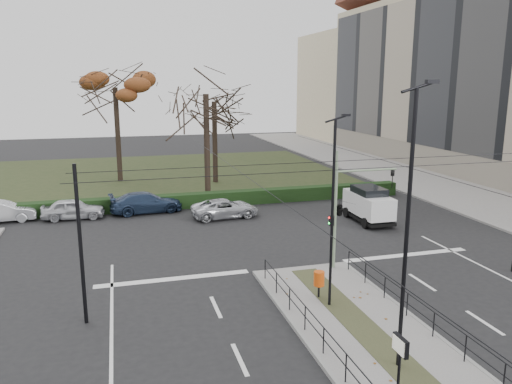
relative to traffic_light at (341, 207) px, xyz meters
The scene contains 21 objects.
ground 5.73m from the traffic_light, 111.71° to the right, with size 140.00×140.00×0.00m, color black.
median_island 7.82m from the traffic_light, 104.36° to the right, with size 4.40×15.00×0.14m, color slate.
sidewalk_east 24.04m from the traffic_light, 47.19° to the left, with size 8.00×90.00×0.14m, color slate.
park 28.74m from the traffic_light, 105.82° to the left, with size 38.00×26.00×0.10m, color #222E17.
hedge 16.31m from the traffic_light, 118.92° to the left, with size 38.00×1.00×1.00m, color black.
apartment_block 33.44m from the traffic_light, 36.64° to the left, with size 13.09×52.10×21.64m.
median_railing 7.61m from the traffic_light, 104.16° to the right, with size 4.14×13.24×0.92m.
catenary 3.41m from the traffic_light, 121.87° to the right, with size 20.00×34.00×6.00m.
traffic_light is the anchor object (origin of this frame).
litter_bin 4.36m from the traffic_light, 127.29° to the right, with size 0.44×0.44×1.12m.
info_panel 11.17m from the traffic_light, 107.26° to the right, with size 0.13×0.61×2.34m.
streetlamp_median_near 8.71m from the traffic_light, 102.48° to the right, with size 0.73×0.15×8.69m.
streetlamp_median_far 4.47m from the traffic_light, 119.52° to the right, with size 0.63×0.13×7.50m.
parked_car_first 18.51m from the traffic_light, 134.81° to the left, with size 1.59×3.95×1.35m, color #B7B8BF.
parked_car_second 22.04m from the traffic_light, 141.96° to the left, with size 1.42×4.07×1.34m, color #B7B8BF.
parked_car_third 15.93m from the traffic_light, 121.43° to the left, with size 1.99×4.89×1.42m, color #202F4A.
parked_car_fourth 11.46m from the traffic_light, 106.88° to the left, with size 2.05×4.44×1.23m, color #B7B8BF.
white_van 9.18m from the traffic_light, 53.38° to the left, with size 1.99×4.20×2.27m.
rust_tree 27.53m from the traffic_light, 111.29° to the left, with size 8.06×8.06×10.85m.
bare_tree_center 22.74m from the traffic_light, 94.15° to the left, with size 5.82×5.82×9.40m.
bare_tree_near 17.15m from the traffic_light, 101.89° to the left, with size 6.87×6.87×10.43m.
Camera 1 is at (-8.11, -16.18, 8.74)m, focal length 35.00 mm.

